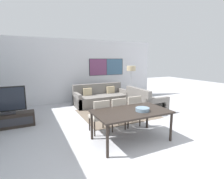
{
  "coord_description": "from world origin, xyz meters",
  "views": [
    {
      "loc": [
        -2.17,
        -2.56,
        1.93
      ],
      "look_at": [
        0.28,
        2.47,
        0.95
      ],
      "focal_mm": 28.0,
      "sensor_mm": 36.0,
      "label": 1
    }
  ],
  "objects": [
    {
      "name": "dining_chair_left",
      "position": [
        -0.54,
        1.49,
        0.5
      ],
      "size": [
        0.46,
        0.46,
        0.9
      ],
      "color": "#B2A899",
      "rests_on": "ground_plane"
    },
    {
      "name": "coffee_table",
      "position": [
        0.6,
        2.77,
        0.27
      ],
      "size": [
        0.96,
        0.96,
        0.36
      ],
      "color": "black",
      "rests_on": "ground_plane"
    },
    {
      "name": "wall_back",
      "position": [
        0.05,
        5.26,
        1.41
      ],
      "size": [
        7.61,
        0.09,
        2.8
      ],
      "color": "silver",
      "rests_on": "ground_plane"
    },
    {
      "name": "dining_chair_centre",
      "position": [
        -0.03,
        1.51,
        0.5
      ],
      "size": [
        0.46,
        0.46,
        0.9
      ],
      "color": "#B2A899",
      "rests_on": "ground_plane"
    },
    {
      "name": "sofa_main",
      "position": [
        0.6,
        4.25,
        0.28
      ],
      "size": [
        2.24,
        0.96,
        0.87
      ],
      "color": "slate",
      "rests_on": "ground_plane"
    },
    {
      "name": "sofa_side",
      "position": [
        1.79,
        2.71,
        0.28
      ],
      "size": [
        0.96,
        1.43,
        0.87
      ],
      "rotation": [
        0.0,
        0.0,
        1.57
      ],
      "color": "slate",
      "rests_on": "ground_plane"
    },
    {
      "name": "tv_console",
      "position": [
        -2.73,
        2.99,
        0.2
      ],
      "size": [
        1.34,
        0.42,
        0.4
      ],
      "color": "black",
      "rests_on": "ground_plane"
    },
    {
      "name": "television",
      "position": [
        -2.73,
        2.99,
        0.78
      ],
      "size": [
        0.95,
        0.2,
        0.78
      ],
      "color": "#2D2D33",
      "rests_on": "tv_console"
    },
    {
      "name": "area_rug",
      "position": [
        0.6,
        2.77,
        0.0
      ],
      "size": [
        2.45,
        2.19,
        0.01
      ],
      "color": "#706051",
      "rests_on": "ground_plane"
    },
    {
      "name": "dining_table",
      "position": [
        -0.03,
        0.79,
        0.67
      ],
      "size": [
        1.77,
        1.03,
        0.73
      ],
      "color": "black",
      "rests_on": "ground_plane"
    },
    {
      "name": "floor_lamp",
      "position": [
        2.1,
        4.21,
        1.42
      ],
      "size": [
        0.4,
        0.4,
        1.62
      ],
      "color": "#2D2D33",
      "rests_on": "ground_plane"
    },
    {
      "name": "fruit_bowl",
      "position": [
        0.19,
        0.65,
        0.78
      ],
      "size": [
        0.32,
        0.32,
        0.08
      ],
      "color": "slate",
      "rests_on": "dining_table"
    },
    {
      "name": "ground_plane",
      "position": [
        0.0,
        0.0,
        0.0
      ],
      "size": [
        24.0,
        24.0,
        0.0
      ],
      "primitive_type": "plane",
      "color": "#B2B2B7"
    },
    {
      "name": "dining_chair_right",
      "position": [
        0.48,
        1.55,
        0.5
      ],
      "size": [
        0.46,
        0.46,
        0.9
      ],
      "color": "#B2A899",
      "rests_on": "ground_plane"
    }
  ]
}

